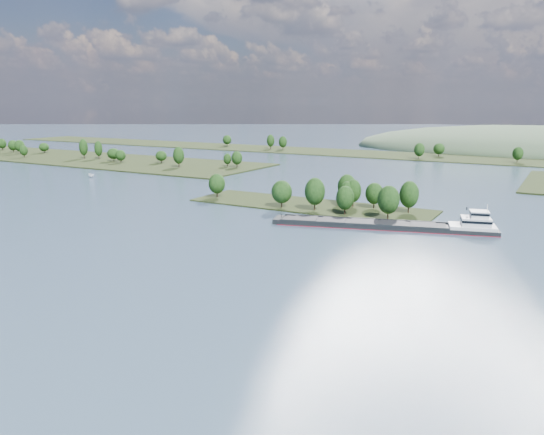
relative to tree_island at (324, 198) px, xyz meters
The scene contains 7 objects.
ground 59.30m from the tree_island, 96.78° to the right, with size 1800.00×1800.00×0.00m, color #394D62.
tree_island is the anchor object (origin of this frame).
left_bank 249.16m from the tree_island, 160.96° to the left, with size 300.00×80.00×16.14m.
back_shoreline 221.14m from the tree_island, 89.64° to the left, with size 900.00×60.00×15.37m.
hill_west 325.64m from the tree_island, 80.63° to the left, with size 320.00×160.00×44.00m, color #42583C.
cargo_barge 40.65m from the tree_island, 27.84° to the right, with size 73.90×28.81×10.05m.
motorboat 152.08m from the tree_island, behind, with size 2.01×5.35×2.07m, color white.
Camera 1 is at (92.20, -11.77, 41.82)m, focal length 35.00 mm.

